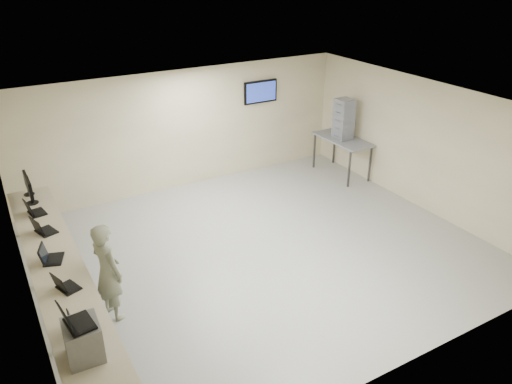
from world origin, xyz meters
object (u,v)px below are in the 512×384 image
soldier (108,272)px  side_table (343,141)px  equipment_box (83,340)px  workbench (58,268)px

soldier → side_table: bearing=-88.2°
equipment_box → side_table: bearing=33.1°
equipment_box → side_table: equipment_box is taller
equipment_box → soldier: size_ratio=0.29×
soldier → side_table: size_ratio=1.00×
workbench → equipment_box: 2.19m
side_table → equipment_box: bearing=-149.4°
workbench → equipment_box: (-0.06, -2.17, 0.31)m
equipment_box → workbench: bearing=90.8°
equipment_box → soldier: soldier is taller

